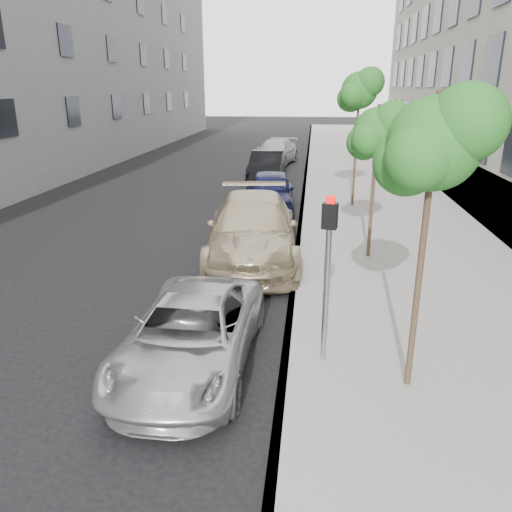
% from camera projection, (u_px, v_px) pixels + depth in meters
% --- Properties ---
extents(ground, '(160.00, 160.00, 0.00)m').
position_uv_depth(ground, '(194.00, 436.00, 7.10)').
color(ground, black).
rests_on(ground, ground).
extents(sidewalk, '(6.40, 72.00, 0.14)m').
position_uv_depth(sidewalk, '(360.00, 170.00, 29.19)').
color(sidewalk, gray).
rests_on(sidewalk, ground).
extents(curb, '(0.15, 72.00, 0.14)m').
position_uv_depth(curb, '(306.00, 169.00, 29.53)').
color(curb, '#9E9B93').
rests_on(curb, ground).
extents(tree_near, '(1.67, 1.47, 4.66)m').
position_uv_depth(tree_near, '(436.00, 144.00, 6.89)').
color(tree_near, '#38281C').
rests_on(tree_near, sidewalk).
extents(tree_mid, '(1.64, 1.44, 4.26)m').
position_uv_depth(tree_mid, '(378.00, 132.00, 13.12)').
color(tree_mid, '#38281C').
rests_on(tree_mid, sidewalk).
extents(tree_far, '(1.72, 1.52, 5.30)m').
position_uv_depth(tree_far, '(360.00, 91.00, 18.92)').
color(tree_far, '#38281C').
rests_on(tree_far, sidewalk).
extents(signal_pole, '(0.28, 0.23, 2.93)m').
position_uv_depth(signal_pole, '(328.00, 260.00, 8.27)').
color(signal_pole, '#939699').
rests_on(signal_pole, sidewalk).
extents(minivan, '(2.20, 4.62, 1.27)m').
position_uv_depth(minivan, '(191.00, 334.00, 8.69)').
color(minivan, '#B2B4B7').
rests_on(minivan, ground).
extents(suv, '(3.08, 6.34, 1.78)m').
position_uv_depth(suv, '(252.00, 229.00, 14.16)').
color(suv, tan).
rests_on(suv, ground).
extents(sedan_blue, '(2.13, 4.67, 1.55)m').
position_uv_depth(sedan_blue, '(270.00, 191.00, 19.79)').
color(sedan_blue, '#0F1233').
rests_on(sedan_blue, ground).
extents(sedan_black, '(1.66, 4.69, 1.54)m').
position_uv_depth(sedan_black, '(267.00, 167.00, 25.95)').
color(sedan_black, black).
rests_on(sedan_black, ground).
extents(sedan_rear, '(3.00, 5.56, 1.53)m').
position_uv_depth(sedan_rear, '(275.00, 152.00, 31.65)').
color(sedan_rear, '#A2A4AA').
rests_on(sedan_rear, ground).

